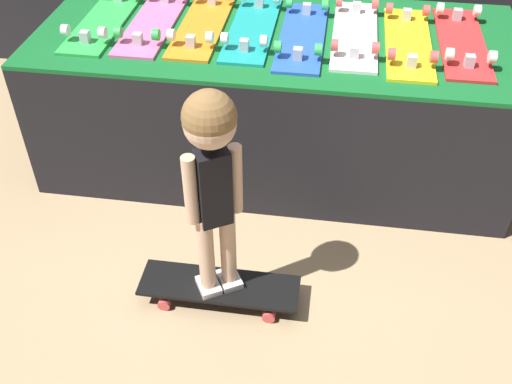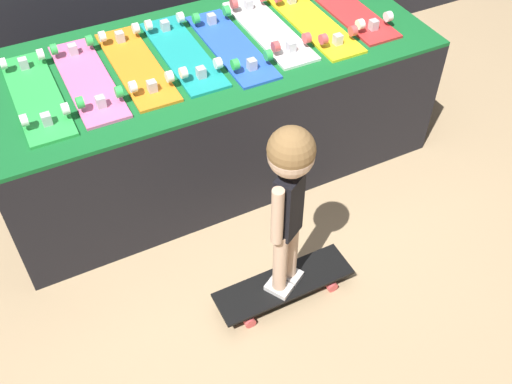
{
  "view_description": "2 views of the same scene",
  "coord_description": "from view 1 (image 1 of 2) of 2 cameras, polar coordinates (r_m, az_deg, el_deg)",
  "views": [
    {
      "loc": [
        0.29,
        -2.05,
        1.97
      ],
      "look_at": [
        0.02,
        -0.23,
        0.4
      ],
      "focal_mm": 42.0,
      "sensor_mm": 36.0,
      "label": 1
    },
    {
      "loc": [
        -0.95,
        -1.87,
        2.35
      ],
      "look_at": [
        -0.09,
        -0.16,
        0.41
      ],
      "focal_mm": 42.0,
      "sensor_mm": 36.0,
      "label": 2
    }
  ],
  "objects": [
    {
      "name": "display_rack",
      "position": [
        3.09,
        1.87,
        8.87
      ],
      "size": [
        2.28,
        0.98,
        0.71
      ],
      "color": "black",
      "rests_on": "ground_plane"
    },
    {
      "name": "skateboard_green_on_rack",
      "position": [
        3.1,
        -14.31,
        15.64
      ],
      "size": [
        0.2,
        0.72,
        0.09
      ],
      "color": "green",
      "rests_on": "display_rack"
    },
    {
      "name": "skateboard_red_on_rack",
      "position": [
        2.96,
        19.03,
        13.46
      ],
      "size": [
        0.2,
        0.72,
        0.09
      ],
      "color": "red",
      "rests_on": "display_rack"
    },
    {
      "name": "skateboard_blue_on_rack",
      "position": [
        2.87,
        4.43,
        14.74
      ],
      "size": [
        0.2,
        0.72,
        0.09
      ],
      "color": "blue",
      "rests_on": "display_rack"
    },
    {
      "name": "skateboard_yellow_on_rack",
      "position": [
        2.89,
        14.31,
        13.77
      ],
      "size": [
        0.2,
        0.72,
        0.09
      ],
      "color": "yellow",
      "rests_on": "display_rack"
    },
    {
      "name": "skateboard_white_on_rack",
      "position": [
        2.92,
        9.42,
        14.72
      ],
      "size": [
        0.2,
        0.72,
        0.09
      ],
      "color": "white",
      "rests_on": "display_rack"
    },
    {
      "name": "skateboard_teal_on_rack",
      "position": [
        2.94,
        -0.35,
        15.46
      ],
      "size": [
        0.2,
        0.72,
        0.09
      ],
      "color": "teal",
      "rests_on": "display_rack"
    },
    {
      "name": "child",
      "position": [
        2.05,
        -4.22,
        2.92
      ],
      "size": [
        0.21,
        0.18,
        0.91
      ],
      "rotation": [
        0.0,
        0.0,
        0.53
      ],
      "color": "silver",
      "rests_on": "skateboard_on_floor"
    },
    {
      "name": "skateboard_pink_on_rack",
      "position": [
        3.04,
        -9.8,
        15.74
      ],
      "size": [
        0.2,
        0.72,
        0.09
      ],
      "color": "pink",
      "rests_on": "display_rack"
    },
    {
      "name": "skateboard_on_floor",
      "position": [
        2.5,
        -3.5,
        -9.05
      ],
      "size": [
        0.66,
        0.19,
        0.09
      ],
      "color": "black",
      "rests_on": "ground_plane"
    },
    {
      "name": "skateboard_orange_on_rack",
      "position": [
        2.98,
        -5.13,
        15.69
      ],
      "size": [
        0.2,
        0.72,
        0.09
      ],
      "color": "orange",
      "rests_on": "display_rack"
    },
    {
      "name": "ground_plane",
      "position": [
        2.86,
        0.34,
        -3.17
      ],
      "size": [
        16.0,
        16.0,
        0.0
      ],
      "primitive_type": "plane",
      "color": "tan"
    }
  ]
}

